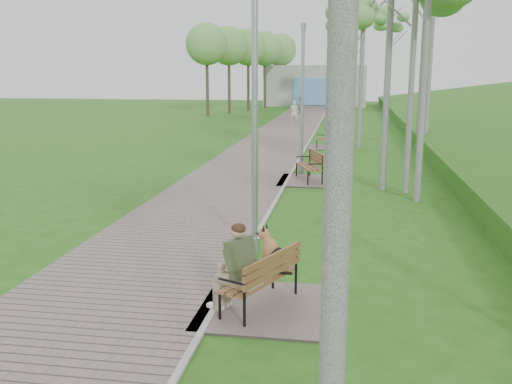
# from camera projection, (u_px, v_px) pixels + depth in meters

# --- Properties ---
(ground) EXTENTS (120.00, 120.00, 0.00)m
(ground) POSITION_uv_depth(u_px,v_px,m) (212.00, 314.00, 8.57)
(ground) COLOR #245411
(ground) RESTS_ON ground
(walkway) EXTENTS (3.50, 67.00, 0.04)m
(walkway) POSITION_uv_depth(u_px,v_px,m) (276.00, 140.00, 29.59)
(walkway) COLOR #685B54
(walkway) RESTS_ON ground
(kerb) EXTENTS (0.10, 67.00, 0.05)m
(kerb) POSITION_uv_depth(u_px,v_px,m) (310.00, 140.00, 29.31)
(kerb) COLOR #999993
(kerb) RESTS_ON ground
(building_north) EXTENTS (10.00, 5.20, 4.00)m
(building_north) POSITION_uv_depth(u_px,v_px,m) (315.00, 86.00, 57.57)
(building_north) COLOR #9E9E99
(building_north) RESTS_ON ground
(bench_main) EXTENTS (1.87, 2.08, 1.63)m
(bench_main) POSITION_uv_depth(u_px,v_px,m) (256.00, 281.00, 8.66)
(bench_main) COLOR #685B54
(bench_main) RESTS_ON ground
(bench_second) EXTENTS (1.98, 2.20, 1.22)m
(bench_second) POSITION_uv_depth(u_px,v_px,m) (309.00, 175.00, 18.68)
(bench_second) COLOR #685B54
(bench_second) RESTS_ON ground
(bench_third) EXTENTS (1.89, 2.10, 1.16)m
(bench_third) POSITION_uv_depth(u_px,v_px,m) (328.00, 143.00, 26.71)
(bench_third) COLOR #685B54
(bench_third) RESTS_ON ground
(lamp_post_near) EXTENTS (0.20, 0.20, 5.21)m
(lamp_post_near) POSITION_uv_depth(u_px,v_px,m) (255.00, 131.00, 10.98)
(lamp_post_near) COLOR #95979C
(lamp_post_near) RESTS_ON ground
(lamp_post_second) EXTENTS (0.20, 0.20, 5.13)m
(lamp_post_second) POSITION_uv_depth(u_px,v_px,m) (302.00, 105.00, 19.64)
(lamp_post_second) COLOR #95979C
(lamp_post_second) RESTS_ON ground
(lamp_post_third) EXTENTS (0.21, 0.21, 5.47)m
(lamp_post_third) POSITION_uv_depth(u_px,v_px,m) (328.00, 84.00, 40.45)
(lamp_post_third) COLOR #95979C
(lamp_post_third) RESTS_ON ground
(lamp_post_far) EXTENTS (0.22, 0.22, 5.68)m
(lamp_post_far) POSITION_uv_depth(u_px,v_px,m) (331.00, 79.00, 56.00)
(lamp_post_far) COLOR #95979C
(lamp_post_far) RESTS_ON ground
(pedestrian_near) EXTENTS (0.63, 0.47, 1.58)m
(pedestrian_near) POSITION_uv_depth(u_px,v_px,m) (294.00, 112.00, 38.12)
(pedestrian_near) COLOR white
(pedestrian_near) RESTS_ON ground
(pedestrian_far) EXTENTS (0.83, 0.73, 1.45)m
(pedestrian_far) POSITION_uv_depth(u_px,v_px,m) (300.00, 105.00, 46.60)
(pedestrian_far) COLOR gray
(pedestrian_far) RESTS_ON ground
(birch_mid_c) EXTENTS (2.93, 2.93, 8.37)m
(birch_mid_c) POSITION_uv_depth(u_px,v_px,m) (364.00, 1.00, 25.23)
(birch_mid_c) COLOR silver
(birch_mid_c) RESTS_ON ground
(birch_distant_a) EXTENTS (2.49, 2.49, 7.53)m
(birch_distant_a) POSITION_uv_depth(u_px,v_px,m) (348.00, 39.00, 44.05)
(birch_distant_a) COLOR silver
(birch_distant_a) RESTS_ON ground
(birch_distant_b) EXTENTS (2.88, 2.88, 10.30)m
(birch_distant_b) POSITION_uv_depth(u_px,v_px,m) (391.00, 20.00, 53.06)
(birch_distant_b) COLOR silver
(birch_distant_b) RESTS_ON ground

